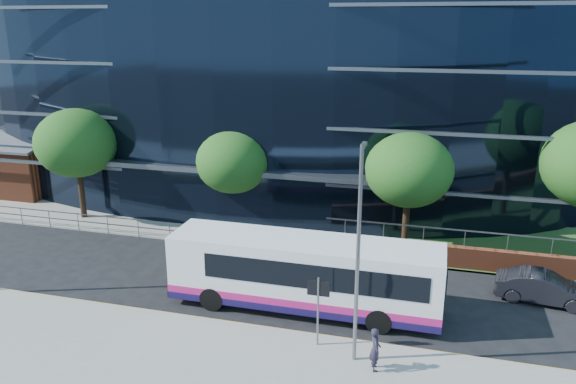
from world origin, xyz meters
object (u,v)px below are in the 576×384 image
(tree_far_c, at_px, (409,170))
(pedestrian, at_px, (375,349))
(tree_far_b, at_px, (233,162))
(tree_far_a, at_px, (76,143))
(parked_car, at_px, (544,288))
(brick_pavilion, at_px, (12,163))
(street_sign, at_px, (318,297))
(streetlight_east, at_px, (358,250))
(city_bus, at_px, (306,273))

(tree_far_c, xyz_separation_m, pedestrian, (-0.21, -11.63, -3.58))
(tree_far_b, distance_m, tree_far_c, 10.02)
(tree_far_a, bearing_deg, pedestrian, -30.44)
(pedestrian, bearing_deg, parked_car, -60.41)
(tree_far_c, bearing_deg, brick_pavilion, 171.18)
(tree_far_a, relative_size, pedestrian, 4.31)
(tree_far_a, relative_size, parked_car, 1.69)
(pedestrian, bearing_deg, street_sign, 47.21)
(streetlight_east, bearing_deg, parked_car, 42.85)
(street_sign, bearing_deg, pedestrian, -24.45)
(pedestrian, bearing_deg, brick_pavilion, 42.41)
(tree_far_a, bearing_deg, city_bus, -25.20)
(tree_far_c, bearing_deg, tree_far_b, 177.14)
(parked_car, bearing_deg, city_bus, 115.96)
(pedestrian, bearing_deg, tree_far_a, 41.22)
(tree_far_c, distance_m, city_bus, 8.98)
(streetlight_east, xyz_separation_m, parked_car, (7.38, 6.85, -3.76))
(tree_far_a, distance_m, pedestrian, 23.28)
(brick_pavilion, height_order, pedestrian, brick_pavilion)
(brick_pavilion, height_order, parked_car, brick_pavilion)
(tree_far_c, relative_size, parked_car, 1.58)
(city_bus, relative_size, pedestrian, 7.22)
(street_sign, distance_m, parked_car, 10.96)
(brick_pavilion, height_order, street_sign, brick_pavilion)
(tree_far_a, xyz_separation_m, city_bus, (16.36, -7.70, -3.19))
(city_bus, bearing_deg, tree_far_b, 127.80)
(brick_pavilion, height_order, city_bus, brick_pavilion)
(city_bus, height_order, parked_car, city_bus)
(brick_pavilion, relative_size, tree_far_c, 1.32)
(tree_far_c, relative_size, streetlight_east, 0.81)
(tree_far_b, bearing_deg, parked_car, -16.42)
(tree_far_b, bearing_deg, tree_far_a, -177.14)
(street_sign, height_order, tree_far_c, tree_far_c)
(brick_pavilion, height_order, tree_far_b, tree_far_b)
(street_sign, bearing_deg, tree_far_b, 124.08)
(brick_pavilion, xyz_separation_m, tree_far_b, (19.00, -4.00, 2.27))
(tree_far_b, xyz_separation_m, streetlight_east, (9.00, -11.67, 0.23))
(street_sign, bearing_deg, tree_far_a, 148.83)
(street_sign, distance_m, pedestrian, 2.78)
(tree_far_b, relative_size, city_bus, 0.52)
(tree_far_c, bearing_deg, city_bus, -115.31)
(parked_car, bearing_deg, tree_far_b, 80.95)
(street_sign, relative_size, tree_far_c, 0.43)
(streetlight_east, distance_m, parked_car, 10.75)
(pedestrian, bearing_deg, tree_far_b, 20.57)
(tree_far_a, height_order, streetlight_east, streetlight_east)
(street_sign, xyz_separation_m, tree_far_a, (-17.50, 10.59, 2.71))
(brick_pavilion, relative_size, pedestrian, 5.32)
(brick_pavilion, height_order, streetlight_east, streetlight_east)
(street_sign, height_order, tree_far_a, tree_far_a)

